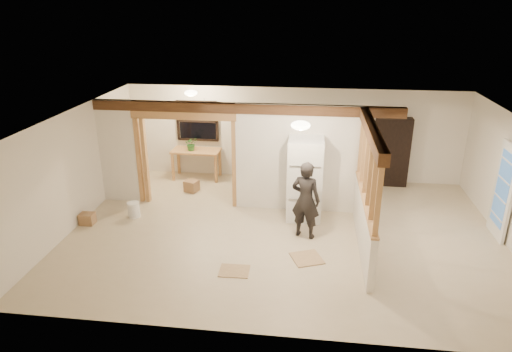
# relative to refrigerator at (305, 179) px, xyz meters

# --- Properties ---
(floor) EXTENTS (9.00, 6.50, 0.01)m
(floor) POSITION_rel_refrigerator_xyz_m (-0.41, -0.77, -0.93)
(floor) COLOR #C4B292
(floor) RESTS_ON ground
(ceiling) EXTENTS (9.00, 6.50, 0.01)m
(ceiling) POSITION_rel_refrigerator_xyz_m (-0.41, -0.77, 1.58)
(ceiling) COLOR white
(wall_back) EXTENTS (9.00, 0.01, 2.50)m
(wall_back) POSITION_rel_refrigerator_xyz_m (-0.41, 2.48, 0.33)
(wall_back) COLOR silver
(wall_back) RESTS_ON floor
(wall_front) EXTENTS (9.00, 0.01, 2.50)m
(wall_front) POSITION_rel_refrigerator_xyz_m (-0.41, -4.02, 0.33)
(wall_front) COLOR silver
(wall_front) RESTS_ON floor
(wall_left) EXTENTS (0.01, 6.50, 2.50)m
(wall_left) POSITION_rel_refrigerator_xyz_m (-4.91, -0.77, 0.33)
(wall_left) COLOR silver
(wall_left) RESTS_ON floor
(partition_left_stub) EXTENTS (0.90, 0.12, 2.50)m
(partition_left_stub) POSITION_rel_refrigerator_xyz_m (-4.46, 0.43, 0.33)
(partition_left_stub) COLOR white
(partition_left_stub) RESTS_ON floor
(partition_center) EXTENTS (2.80, 0.12, 2.50)m
(partition_center) POSITION_rel_refrigerator_xyz_m (-0.21, 0.43, 0.33)
(partition_center) COLOR white
(partition_center) RESTS_ON floor
(doorway_frame) EXTENTS (2.46, 0.14, 2.20)m
(doorway_frame) POSITION_rel_refrigerator_xyz_m (-2.81, 0.43, 0.18)
(doorway_frame) COLOR tan
(doorway_frame) RESTS_ON floor
(header_beam_back) EXTENTS (7.00, 0.18, 0.22)m
(header_beam_back) POSITION_rel_refrigerator_xyz_m (-1.41, 0.43, 1.46)
(header_beam_back) COLOR #50311B
(header_beam_back) RESTS_ON ceiling
(header_beam_right) EXTENTS (0.18, 3.30, 0.22)m
(header_beam_right) POSITION_rel_refrigerator_xyz_m (1.19, -1.17, 1.46)
(header_beam_right) COLOR #50311B
(header_beam_right) RESTS_ON ceiling
(pony_wall) EXTENTS (0.12, 3.20, 1.00)m
(pony_wall) POSITION_rel_refrigerator_xyz_m (1.19, -1.17, -0.42)
(pony_wall) COLOR white
(pony_wall) RESTS_ON floor
(stud_partition) EXTENTS (0.14, 3.20, 1.32)m
(stud_partition) POSITION_rel_refrigerator_xyz_m (1.19, -1.17, 0.74)
(stud_partition) COLOR tan
(stud_partition) RESTS_ON pony_wall
(window_back) EXTENTS (1.12, 0.10, 1.10)m
(window_back) POSITION_rel_refrigerator_xyz_m (-3.01, 2.40, 0.63)
(window_back) COLOR black
(window_back) RESTS_ON wall_back
(french_door) EXTENTS (0.12, 0.86, 2.00)m
(french_door) POSITION_rel_refrigerator_xyz_m (4.01, -0.37, 0.08)
(french_door) COLOR white
(french_door) RESTS_ON floor
(ceiling_dome_main) EXTENTS (0.36, 0.36, 0.16)m
(ceiling_dome_main) POSITION_rel_refrigerator_xyz_m (-0.11, -1.27, 1.56)
(ceiling_dome_main) COLOR #FFEABF
(ceiling_dome_main) RESTS_ON ceiling
(ceiling_dome_util) EXTENTS (0.32, 0.32, 0.14)m
(ceiling_dome_util) POSITION_rel_refrigerator_xyz_m (-2.91, 1.53, 1.56)
(ceiling_dome_util) COLOR #FFEABF
(ceiling_dome_util) RESTS_ON ceiling
(hanging_bulb) EXTENTS (0.07, 0.07, 0.07)m
(hanging_bulb) POSITION_rel_refrigerator_xyz_m (-2.41, 0.83, 1.26)
(hanging_bulb) COLOR #FFD88C
(hanging_bulb) RESTS_ON ceiling
(refrigerator) EXTENTS (0.76, 0.74, 1.85)m
(refrigerator) POSITION_rel_refrigerator_xyz_m (0.00, 0.00, 0.00)
(refrigerator) COLOR white
(refrigerator) RESTS_ON floor
(woman) EXTENTS (0.69, 0.56, 1.65)m
(woman) POSITION_rel_refrigerator_xyz_m (0.04, -0.89, -0.10)
(woman) COLOR black
(woman) RESTS_ON floor
(work_table) EXTENTS (1.32, 0.69, 0.82)m
(work_table) POSITION_rel_refrigerator_xyz_m (-3.00, 2.11, -0.52)
(work_table) COLOR tan
(work_table) RESTS_ON floor
(potted_plant) EXTENTS (0.41, 0.39, 0.37)m
(potted_plant) POSITION_rel_refrigerator_xyz_m (-3.10, 2.04, 0.08)
(potted_plant) COLOR #2F722D
(potted_plant) RESTS_ON work_table
(shop_vac) EXTENTS (0.44, 0.44, 0.56)m
(shop_vac) POSITION_rel_refrigerator_xyz_m (-4.61, 1.56, -0.65)
(shop_vac) COLOR #950F0B
(shop_vac) RESTS_ON floor
(bookshelf) EXTENTS (0.91, 0.30, 1.83)m
(bookshelf) POSITION_rel_refrigerator_xyz_m (2.19, 2.26, -0.01)
(bookshelf) COLOR black
(bookshelf) RESTS_ON floor
(bucket) EXTENTS (0.34, 0.34, 0.35)m
(bucket) POSITION_rel_refrigerator_xyz_m (-3.83, -0.46, -0.75)
(bucket) COLOR white
(bucket) RESTS_ON floor
(box_util_a) EXTENTS (0.46, 0.41, 0.34)m
(box_util_a) POSITION_rel_refrigerator_xyz_m (-1.53, 1.03, -0.75)
(box_util_a) COLOR #956C48
(box_util_a) RESTS_ON floor
(box_util_b) EXTENTS (0.40, 0.40, 0.29)m
(box_util_b) POSITION_rel_refrigerator_xyz_m (-2.91, 1.16, -0.78)
(box_util_b) COLOR #956C48
(box_util_b) RESTS_ON floor
(box_front) EXTENTS (0.31, 0.25, 0.25)m
(box_front) POSITION_rel_refrigerator_xyz_m (-4.72, -0.93, -0.80)
(box_front) COLOR #956C48
(box_front) RESTS_ON floor
(floor_panel_near) EXTENTS (0.71, 0.71, 0.02)m
(floor_panel_near) POSITION_rel_refrigerator_xyz_m (0.12, -1.80, -0.91)
(floor_panel_near) COLOR tan
(floor_panel_near) RESTS_ON floor
(floor_panel_far) EXTENTS (0.56, 0.45, 0.02)m
(floor_panel_far) POSITION_rel_refrigerator_xyz_m (-1.19, -2.40, -0.92)
(floor_panel_far) COLOR tan
(floor_panel_far) RESTS_ON floor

